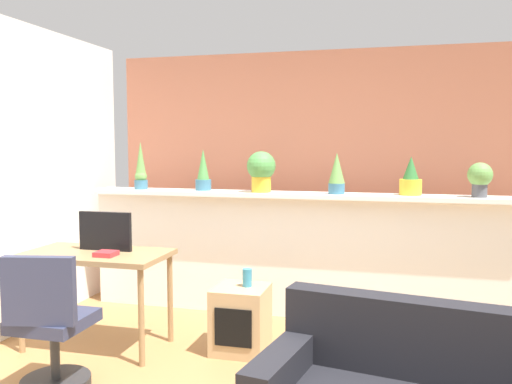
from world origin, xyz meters
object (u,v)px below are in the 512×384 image
Objects in this scene: desk at (96,263)px; potted_plant_3 at (337,173)px; potted_plant_2 at (261,169)px; side_cube_shelf at (241,319)px; potted_plant_5 at (480,177)px; vase_on_shelf at (247,278)px; potted_plant_1 at (203,172)px; potted_plant_4 at (411,179)px; tv_monitor at (105,231)px; potted_plant_0 at (141,169)px; book_on_desk at (106,254)px; office_chair at (50,333)px.

potted_plant_3 is at bearing 32.24° from desk.
potted_plant_2 is 1.42m from side_cube_shelf.
potted_plant_5 reaches higher than vase_on_shelf.
potted_plant_1 is 1.17× the size of potted_plant_4.
potted_plant_2 reaches higher than tv_monitor.
potted_plant_5 is (1.85, 0.01, -0.04)m from potted_plant_2.
potted_plant_3 is 2.14m from desk.
potted_plant_0 is at bearing 179.70° from potted_plant_3.
vase_on_shelf is at bearing -33.64° from potted_plant_0.
potted_plant_3 reaches higher than potted_plant_5.
book_on_desk is (0.12, -0.19, -0.13)m from tv_monitor.
potted_plant_1 is at bearing 126.99° from vase_on_shelf.
vase_on_shelf is (0.04, 0.03, 0.32)m from side_cube_shelf.
potted_plant_1 is at bearing 3.29° from potted_plant_0.
book_on_desk reaches higher than desk.
potted_plant_0 is 1.38m from book_on_desk.
potted_plant_3 is 2.01m from tv_monitor.
potted_plant_3 reaches higher than potted_plant_4.
potted_plant_0 is at bearing 104.75° from book_on_desk.
potted_plant_3 reaches higher than side_cube_shelf.
desk is (-2.89, -1.09, -0.64)m from potted_plant_5.
desk is 1.21× the size of office_chair.
potted_plant_5 is at bearing -0.09° from potted_plant_0.
tv_monitor is at bearing -160.50° from potted_plant_5.
potted_plant_2 is 1.31m from potted_plant_4.
potted_plant_4 is 2.58m from book_on_desk.
potted_plant_0 is 0.93× the size of side_cube_shelf.
side_cube_shelf is at bearing -142.65° from potted_plant_4.
potted_plant_3 is 2.46× the size of book_on_desk.
desk is (0.17, -1.10, -0.67)m from potted_plant_0.
vase_on_shelf is (1.11, 0.14, -0.33)m from tv_monitor.
potted_plant_5 is 0.26× the size of desk.
potted_plant_3 is 1.27× the size of potted_plant_5.
potted_plant_0 reaches higher than potted_plant_5.
tv_monitor is at bearing -155.37° from potted_plant_4.
potted_plant_3 is 1.09× the size of potted_plant_4.
potted_plant_5 is 2.09m from vase_on_shelf.
tv_monitor reaches higher than office_chair.
book_on_desk is (-0.95, -0.30, 0.52)m from side_cube_shelf.
potted_plant_2 is 0.68m from potted_plant_3.
vase_on_shelf is (0.69, -0.91, -0.75)m from potted_plant_1.
potted_plant_0 is 0.63m from potted_plant_1.
potted_plant_3 reaches higher than book_on_desk.
side_cube_shelf is at bearing -124.61° from potted_plant_3.
office_chair is (-2.76, -1.86, -0.92)m from potted_plant_5.
vase_on_shelf is (1.15, 0.22, -0.10)m from desk.
potted_plant_1 is 1.21m from tv_monitor.
office_chair is at bearing -83.49° from tv_monitor.
side_cube_shelf is (-0.62, -0.90, -1.07)m from potted_plant_3.
potted_plant_3 is 0.83× the size of tv_monitor.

